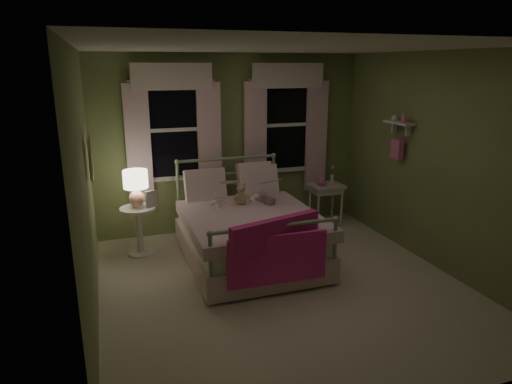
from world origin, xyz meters
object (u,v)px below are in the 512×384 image
object	(u,v)px
table_lamp	(136,185)
nightstand_right	(326,191)
child_left	(217,186)
teddy_bear	(241,195)
bed	(248,232)
nightstand_left	(139,224)
child_right	(257,181)

from	to	relation	value
table_lamp	nightstand_right	bearing A→B (deg)	5.38
table_lamp	nightstand_right	xyz separation A→B (m)	(2.86, 0.27, -0.40)
child_left	teddy_bear	xyz separation A→B (m)	(0.28, -0.16, -0.11)
bed	nightstand_left	xyz separation A→B (m)	(-1.30, 0.63, 0.04)
child_right	table_lamp	distance (m)	1.59
bed	teddy_bear	size ratio (longest dim) A/B	6.86
child_right	teddy_bear	bearing A→B (deg)	17.11
child_left	nightstand_right	size ratio (longest dim) A/B	1.05
teddy_bear	nightstand_left	world-z (taller)	teddy_bear
child_left	child_right	world-z (taller)	child_right
child_left	table_lamp	size ratio (longest dim) A/B	1.41
nightstand_right	nightstand_left	bearing A→B (deg)	-174.62
nightstand_left	nightstand_right	distance (m)	2.88
bed	child_right	world-z (taller)	child_right
table_lamp	teddy_bear	bearing A→B (deg)	-15.54
bed	table_lamp	distance (m)	1.56
child_right	nightstand_right	distance (m)	1.42
child_right	nightstand_left	xyz separation A→B (m)	(-1.57, 0.20, -0.51)
child_left	table_lamp	xyz separation A→B (m)	(-1.01, 0.20, 0.05)
child_left	table_lamp	distance (m)	1.03
teddy_bear	table_lamp	world-z (taller)	table_lamp
nightstand_left	nightstand_right	xyz separation A→B (m)	(2.86, 0.27, 0.13)
table_lamp	nightstand_right	distance (m)	2.91
teddy_bear	nightstand_right	xyz separation A→B (m)	(1.57, 0.63, -0.24)
table_lamp	bed	bearing A→B (deg)	-26.01
child_right	bed	bearing A→B (deg)	45.22
child_left	nightstand_left	xyz separation A→B (m)	(-1.01, 0.20, -0.49)
child_right	table_lamp	world-z (taller)	child_right
child_right	child_left	bearing A→B (deg)	-12.39
bed	child_right	distance (m)	0.75
child_right	table_lamp	bearing A→B (deg)	-19.68
teddy_bear	child_left	bearing A→B (deg)	150.50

